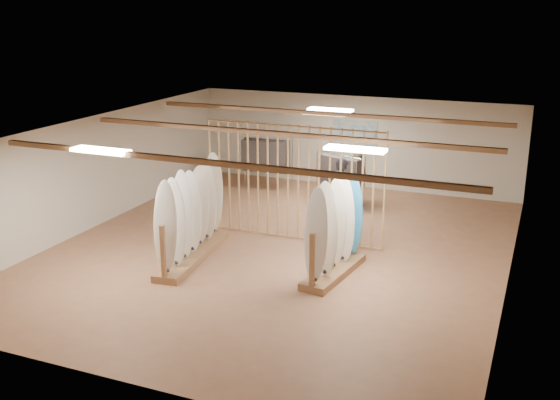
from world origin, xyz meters
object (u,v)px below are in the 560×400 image
at_px(clothing_rack_a, 266,156).
at_px(shopper_a, 342,187).
at_px(rack_right, 334,243).
at_px(clothing_rack_b, 341,172).
at_px(shopper_b, 358,176).
at_px(rack_left, 192,228).

relative_size(clothing_rack_a, shopper_a, 0.83).
height_order(rack_right, clothing_rack_b, rack_right).
relative_size(rack_right, clothing_rack_a, 1.34).
bearing_deg(clothing_rack_a, shopper_a, -40.06).
bearing_deg(shopper_b, clothing_rack_b, -153.34).
xyz_separation_m(clothing_rack_a, shopper_a, (3.09, -2.24, -0.08)).
relative_size(clothing_rack_a, clothing_rack_b, 1.11).
bearing_deg(clothing_rack_a, shopper_b, -12.39).
distance_m(shopper_a, shopper_b, 1.81).
xyz_separation_m(rack_left, shopper_a, (2.36, 3.49, 0.27)).
distance_m(rack_left, shopper_b, 5.76).
bearing_deg(clothing_rack_b, shopper_b, 42.38).
bearing_deg(shopper_a, clothing_rack_b, -32.76).
height_order(rack_left, clothing_rack_a, rack_left).
xyz_separation_m(rack_left, clothing_rack_b, (1.81, 5.13, 0.25)).
bearing_deg(rack_left, shopper_a, 49.21).
relative_size(shopper_a, shopper_b, 1.18).
relative_size(clothing_rack_a, shopper_b, 0.98).
xyz_separation_m(clothing_rack_b, shopper_a, (0.56, -1.63, 0.02)).
xyz_separation_m(rack_right, clothing_rack_b, (-1.39, 4.81, 0.27)).
relative_size(rack_left, clothing_rack_b, 2.04).
bearing_deg(shopper_a, clothing_rack_a, 2.53).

